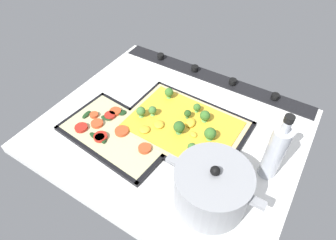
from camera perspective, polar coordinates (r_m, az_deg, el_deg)
The scene contains 8 objects.
ground_plane at distance 94.05cm, azimuth 0.71°, elevation -2.11°, with size 81.20×69.20×3.00cm, color white.
stove_control_panel at distance 113.60cm, azimuth 9.01°, elevation 8.53°, with size 77.95×7.00×2.60cm.
baking_tray_front at distance 92.67cm, azimuth 2.99°, elevation -1.43°, with size 39.90×29.97×1.30cm.
broccoli_pizza at distance 91.65cm, azimuth 2.93°, elevation -0.84°, with size 37.44×27.50×5.84cm.
baking_tray_back at distance 91.96cm, azimuth -10.12°, elevation -2.76°, with size 37.42×24.62×1.30cm.
veggie_pizza_back at distance 91.72cm, azimuth -10.57°, elevation -2.29°, with size 34.82×22.02×1.90cm.
cooking_pot at distance 73.06cm, azimuth 8.77°, elevation -13.27°, with size 26.00×19.17×14.64cm.
oil_bottle at distance 79.41cm, azimuth 20.66°, elevation -6.07°, with size 4.81×4.81×22.61cm.
Camera 1 is at (-32.40, 54.25, 68.16)cm, focal length 30.35 mm.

